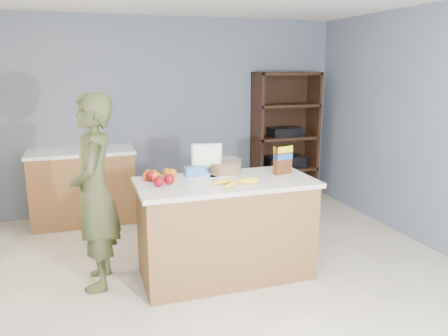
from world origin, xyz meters
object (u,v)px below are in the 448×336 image
object	(u,v)px
shelving_unit	(283,139)
person	(94,193)
cereal_box	(283,158)
tv	(207,156)
counter_peninsula	(226,232)

from	to	relation	value
shelving_unit	person	size ratio (longest dim) A/B	1.08
cereal_box	person	bearing A→B (deg)	175.80
cereal_box	tv	bearing A→B (deg)	159.06
counter_peninsula	shelving_unit	world-z (taller)	shelving_unit
shelving_unit	person	xyz separation A→B (m)	(-2.66, -1.86, -0.03)
shelving_unit	cereal_box	xyz separation A→B (m)	(-0.97, -1.99, 0.19)
counter_peninsula	shelving_unit	bearing A→B (deg)	52.89
shelving_unit	tv	bearing A→B (deg)	-133.30
counter_peninsula	cereal_box	world-z (taller)	cereal_box
counter_peninsula	person	world-z (taller)	person
shelving_unit	cereal_box	size ratio (longest dim) A/B	6.80
person	cereal_box	distance (m)	1.71
counter_peninsula	tv	bearing A→B (deg)	104.67
counter_peninsula	person	xyz separation A→B (m)	(-1.11, 0.19, 0.42)
counter_peninsula	cereal_box	size ratio (longest dim) A/B	5.89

